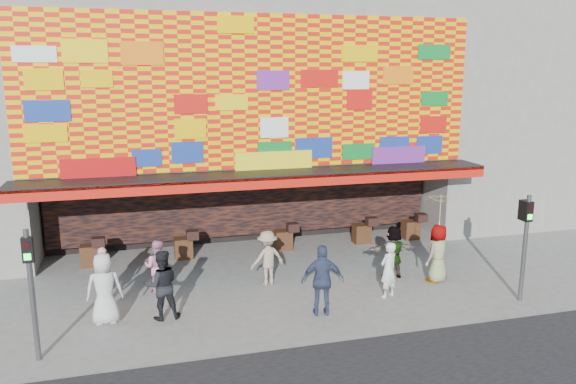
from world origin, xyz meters
The scene contains 15 objects.
ground centered at (0.00, 0.00, 0.00)m, with size 90.00×90.00×0.00m, color slate.
shop_building centered at (0.00, 8.18, 5.23)m, with size 15.20×9.40×10.00m.
neighbor_right centered at (13.00, 8.00, 6.00)m, with size 11.00×8.00×12.00m, color gray.
signal_left centered at (-6.20, -1.50, 1.86)m, with size 0.22×0.20×3.00m.
signal_right centered at (6.20, -1.50, 1.86)m, with size 0.22×0.20×3.00m.
ped_a centered at (-4.83, 0.05, 0.92)m, with size 0.90×0.58×1.84m, color silver.
ped_b centered at (-4.93, 1.66, 0.75)m, with size 0.55×0.36×1.51m, color pink.
ped_c centered at (-3.43, -0.06, 0.91)m, with size 0.89×0.69×1.83m, color black.
ped_d centered at (-0.29, 1.53, 0.82)m, with size 1.06×0.61×1.64m, color tan.
ped_e centered at (0.60, -0.93, 0.95)m, with size 1.11×0.46×1.89m, color #353E5D.
ped_f centered at (3.56, 1.08, 0.81)m, with size 1.51×0.48×1.63m, color gray.
ped_g centered at (4.70, 0.40, 0.89)m, with size 0.87×0.56×1.77m, color gray.
ped_h centered at (2.76, -0.29, 0.80)m, with size 0.58×0.38×1.60m, color silver.
ped_i centered at (-3.47, 1.74, 0.78)m, with size 0.76×0.59×1.56m, color pink.
parasol centered at (4.70, 0.40, 2.20)m, with size 1.40×1.41×1.95m.
Camera 1 is at (-3.87, -13.87, 6.27)m, focal length 35.00 mm.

